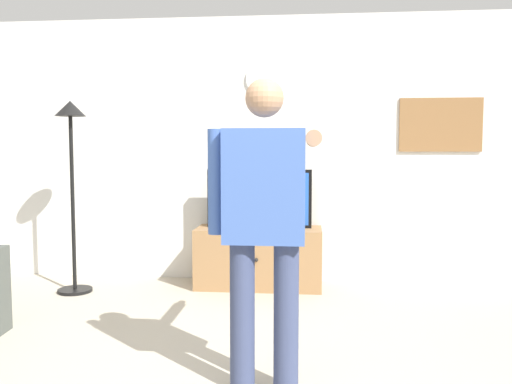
% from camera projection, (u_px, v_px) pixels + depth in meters
% --- Properties ---
extents(back_wall, '(6.40, 0.10, 2.70)m').
position_uv_depth(back_wall, '(277.00, 150.00, 5.48)').
color(back_wall, silver).
rests_on(back_wall, ground_plane).
extents(tv_stand, '(1.22, 0.52, 0.59)m').
position_uv_depth(tv_stand, '(259.00, 257.00, 5.23)').
color(tv_stand, '#997047').
rests_on(tv_stand, ground_plane).
extents(television, '(1.03, 0.07, 0.57)m').
position_uv_depth(television, '(259.00, 199.00, 5.23)').
color(television, black).
rests_on(television, tv_stand).
extents(wall_clock, '(0.32, 0.03, 0.32)m').
position_uv_depth(wall_clock, '(262.00, 79.00, 5.38)').
color(wall_clock, white).
extents(framed_picture, '(0.80, 0.04, 0.53)m').
position_uv_depth(framed_picture, '(440.00, 125.00, 5.24)').
color(framed_picture, olive).
extents(floor_lamp, '(0.32, 0.32, 1.80)m').
position_uv_depth(floor_lamp, '(71.00, 156.00, 4.96)').
color(floor_lamp, black).
rests_on(floor_lamp, ground_plane).
extents(person_standing_nearer_lamp, '(0.63, 0.78, 1.73)m').
position_uv_depth(person_standing_nearer_lamp, '(265.00, 215.00, 2.93)').
color(person_standing_nearer_lamp, '#384266').
rests_on(person_standing_nearer_lamp, ground_plane).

